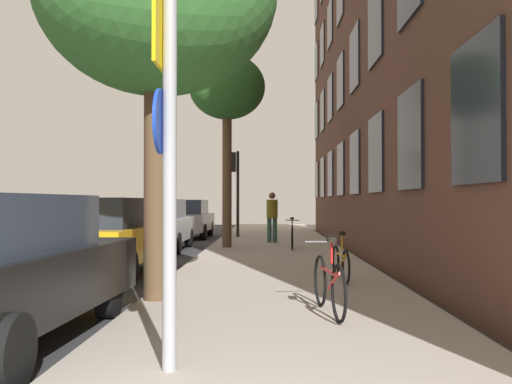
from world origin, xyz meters
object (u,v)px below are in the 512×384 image
traffic_light (235,178)px  bicycle_0 (329,284)px  bicycle_2 (292,237)px  car_1 (105,236)px  sign_post (167,139)px  pedestrian_0 (272,214)px  tree_far (227,90)px  car_2 (157,224)px  car_3 (187,218)px  bicycle_1 (341,262)px

traffic_light → bicycle_0: bearing=-82.4°
bicycle_2 → car_1: 6.82m
sign_post → car_1: (-2.50, 6.72, -1.25)m
pedestrian_0 → tree_far: bearing=-124.5°
car_1 → sign_post: bearing=-69.6°
tree_far → traffic_light: bearing=90.4°
traffic_light → car_2: bearing=-112.3°
traffic_light → bicycle_0: traffic_light is taller
sign_post → tree_far: tree_far is taller
sign_post → car_1: sign_post is taller
bicycle_0 → car_3: size_ratio=0.42×
bicycle_2 → bicycle_0: bearing=-89.8°
car_2 → bicycle_2: bearing=-8.8°
bicycle_1 → pedestrian_0: bearing=97.0°
bicycle_1 → car_2: size_ratio=0.39×
car_2 → bicycle_1: bearing=-57.0°
bicycle_2 → car_2: (-4.23, 0.65, 0.34)m
bicycle_2 → pedestrian_0: pedestrian_0 is taller
pedestrian_0 → bicycle_1: bearing=-83.0°
pedestrian_0 → sign_post: bearing=-94.0°
traffic_light → car_1: traffic_light is taller
pedestrian_0 → car_3: pedestrian_0 is taller
car_3 → bicycle_0: bearing=-75.8°
sign_post → car_3: (-2.58, 19.05, -1.24)m
traffic_light → car_1: bearing=-100.2°
bicycle_1 → pedestrian_0: 9.60m
tree_far → bicycle_2: (2.03, -0.67, -4.60)m
bicycle_2 → car_3: car_3 is taller
car_1 → car_3: bearing=90.4°
bicycle_0 → pedestrian_0: size_ratio=1.00×
car_1 → pedestrian_0: bearing=66.7°
bicycle_2 → traffic_light: bearing=109.2°
bicycle_2 → car_3: bearing=121.3°
bicycle_0 → sign_post: bearing=-124.4°
bicycle_0 → car_2: car_2 is taller
bicycle_2 → car_1: size_ratio=0.43×
car_3 → pedestrian_0: bearing=-48.8°
sign_post → bicycle_0: 3.31m
bicycle_0 → bicycle_2: bicycle_0 is taller
traffic_light → car_1: 11.67m
tree_far → pedestrian_0: tree_far is taller
sign_post → bicycle_2: size_ratio=1.99×
tree_far → bicycle_2: 5.07m
bicycle_1 → car_3: size_ratio=0.38×
sign_post → traffic_light: size_ratio=1.00×
bicycle_2 → pedestrian_0: (-0.58, 2.77, 0.63)m
bicycle_0 → car_3: 17.17m
bicycle_0 → pedestrian_0: 12.55m
tree_far → car_2: 4.79m
bicycle_0 → car_3: car_3 is taller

